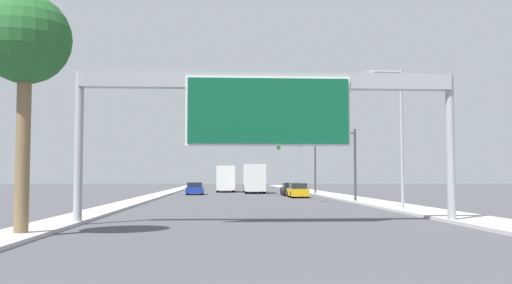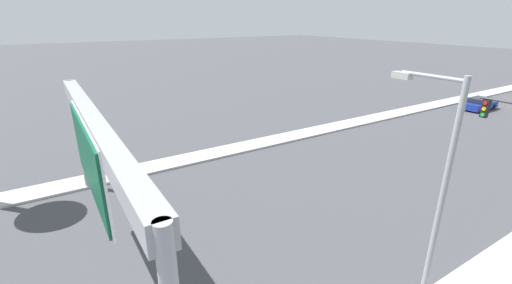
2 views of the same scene
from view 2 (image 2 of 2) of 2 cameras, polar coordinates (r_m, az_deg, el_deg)
name	(u,v)px [view 2 (image 2 of 2)]	position (r m, az deg, el deg)	size (l,w,h in m)	color
median_strip_left	(454,101)	(49.68, 30.14, 5.98)	(2.00, 120.00, 0.15)	#B4B4B4
sign_gantry	(93,146)	(14.07, -25.54, -0.62)	(16.77, 0.73, 6.64)	#9EA0A5
car_mid_left	(480,104)	(46.43, 33.22, 5.33)	(1.85, 4.49, 1.39)	navy
street_lamp_right	(434,190)	(11.83, 27.60, -7.06)	(2.34, 0.28, 8.46)	#9EA0A5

